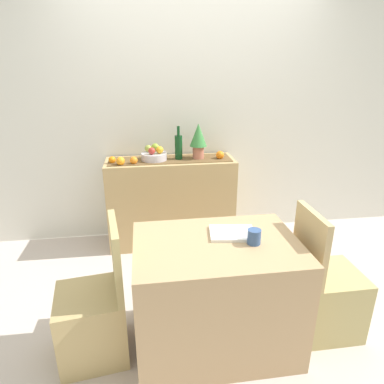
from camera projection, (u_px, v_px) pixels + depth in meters
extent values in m
cube|color=beige|center=(213.00, 293.00, 2.78)|extent=(6.40, 6.40, 0.02)
cube|color=silver|center=(192.00, 106.00, 3.39)|extent=(6.40, 0.06, 2.70)
cube|color=tan|center=(171.00, 202.00, 3.44)|extent=(1.24, 0.42, 0.88)
cube|color=brown|center=(170.00, 159.00, 3.28)|extent=(1.17, 0.32, 0.01)
cylinder|color=silver|center=(154.00, 156.00, 3.25)|extent=(0.24, 0.24, 0.07)
sphere|color=#91A23F|center=(148.00, 149.00, 3.26)|extent=(0.07, 0.07, 0.07)
sphere|color=gold|center=(160.00, 150.00, 3.20)|extent=(0.07, 0.07, 0.07)
sphere|color=olive|center=(155.00, 147.00, 3.29)|extent=(0.08, 0.08, 0.08)
sphere|color=#AF332A|center=(152.00, 151.00, 3.18)|extent=(0.07, 0.07, 0.07)
cylinder|color=#113E1B|center=(179.00, 148.00, 3.25)|extent=(0.07, 0.07, 0.23)
cylinder|color=#113E1B|center=(178.00, 131.00, 3.19)|extent=(0.03, 0.03, 0.09)
cylinder|color=#BD6F58|center=(198.00, 152.00, 3.30)|extent=(0.11, 0.11, 0.13)
cone|color=#3B803D|center=(198.00, 135.00, 3.24)|extent=(0.16, 0.16, 0.22)
sphere|color=orange|center=(120.00, 161.00, 3.09)|extent=(0.08, 0.08, 0.08)
sphere|color=orange|center=(220.00, 155.00, 3.29)|extent=(0.08, 0.08, 0.08)
sphere|color=orange|center=(112.00, 160.00, 3.15)|extent=(0.07, 0.07, 0.07)
sphere|color=orange|center=(134.00, 160.00, 3.13)|extent=(0.07, 0.07, 0.07)
cube|color=tan|center=(216.00, 293.00, 2.17)|extent=(1.00, 0.71, 0.74)
cube|color=white|center=(232.00, 233.00, 2.14)|extent=(0.31, 0.25, 0.02)
cylinder|color=#37558B|center=(254.00, 237.00, 2.02)|extent=(0.08, 0.08, 0.09)
cube|color=tan|center=(92.00, 324.00, 2.12)|extent=(0.45, 0.45, 0.45)
cube|color=tan|center=(116.00, 257.00, 2.01)|extent=(0.09, 0.40, 0.45)
cube|color=tan|center=(327.00, 301.00, 2.33)|extent=(0.40, 0.40, 0.45)
cube|color=tan|center=(310.00, 245.00, 2.15)|extent=(0.04, 0.40, 0.45)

